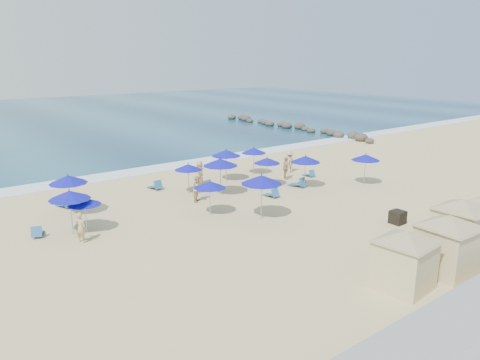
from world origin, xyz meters
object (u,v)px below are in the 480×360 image
trash_bin (398,217)px  beachgoer_3 (290,162)px  rock_jetty (292,126)px  umbrella_1 (69,195)px  beachgoer_0 (81,227)px  beachgoer_4 (200,172)px  umbrella_8 (267,161)px  beachgoer_2 (286,168)px  umbrella_10 (305,159)px  umbrella_3 (210,184)px  cabana_2 (462,218)px  umbrella_9 (254,150)px  beachgoer_1 (198,189)px  umbrella_0 (84,201)px  umbrella_11 (366,157)px  cabana_0 (405,252)px  umbrella_7 (226,153)px  umbrella_5 (220,162)px  umbrella_6 (262,180)px  cabana_1 (448,237)px  umbrella_4 (188,167)px  umbrella_2 (68,179)px

trash_bin → beachgoer_3: beachgoer_3 is taller
rock_jetty → umbrella_1: size_ratio=10.59×
beachgoer_0 → beachgoer_4: size_ratio=0.90×
umbrella_1 → umbrella_8: size_ratio=1.12×
umbrella_8 → beachgoer_2: (2.52, 0.66, -1.06)m
umbrella_10 → beachgoer_3: 4.88m
umbrella_8 → umbrella_3: bearing=-158.1°
beachgoer_4 → umbrella_3: bearing=-160.0°
cabana_2 → umbrella_9: (1.90, 18.05, 0.30)m
beachgoer_2 → beachgoer_1: bearing=120.7°
umbrella_0 → beachgoer_1: size_ratio=1.20×
umbrella_0 → umbrella_11: umbrella_11 is taller
cabana_0 → umbrella_0: 16.23m
beachgoer_2 → trash_bin: bearing=-162.9°
cabana_0 → umbrella_7: bearing=76.4°
umbrella_5 → umbrella_6: size_ratio=0.98×
cabana_0 → cabana_1: 2.76m
cabana_0 → umbrella_11: cabana_0 is taller
cabana_1 → umbrella_9: size_ratio=2.05×
umbrella_7 → umbrella_8: (1.45, -3.05, -0.25)m
cabana_0 → umbrella_6: size_ratio=1.60×
rock_jetty → cabana_1: size_ratio=5.73×
umbrella_3 → beachgoer_0: size_ratio=1.37×
umbrella_8 → umbrella_4: bearing=160.6°
umbrella_2 → beachgoer_2: umbrella_2 is taller
umbrella_1 → umbrella_10: 16.44m
rock_jetty → umbrella_2: 38.62m
rock_jetty → umbrella_0: bearing=-149.8°
rock_jetty → beachgoer_4: (-24.64, -15.68, 0.53)m
trash_bin → umbrella_8: umbrella_8 is taller
umbrella_5 → beachgoer_2: 6.73m
umbrella_4 → umbrella_10: (7.40, -3.91, 0.24)m
beachgoer_0 → beachgoer_1: (8.55, 2.26, 0.04)m
umbrella_11 → beachgoer_3: umbrella_11 is taller
cabana_0 → cabana_1: bearing=-6.7°
cabana_2 → umbrella_5: cabana_2 is taller
umbrella_1 → umbrella_7: bearing=16.4°
cabana_0 → beachgoer_3: size_ratio=2.46×
umbrella_9 → umbrella_2: bearing=-175.9°
umbrella_8 → umbrella_9: size_ratio=0.99×
umbrella_6 → umbrella_0: bearing=155.2°
cabana_2 → beachgoer_2: cabana_2 is taller
umbrella_5 → beachgoer_3: (8.32, 1.90, -1.45)m
umbrella_2 → umbrella_9: size_ratio=1.14×
cabana_0 → umbrella_8: (5.86, 15.18, 0.36)m
beachgoer_2 → umbrella_3: bearing=136.4°
trash_bin → umbrella_7: umbrella_7 is taller
umbrella_10 → umbrella_7: bearing=123.8°
umbrella_2 → umbrella_5: umbrella_5 is taller
beachgoer_3 → umbrella_10: bearing=46.2°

